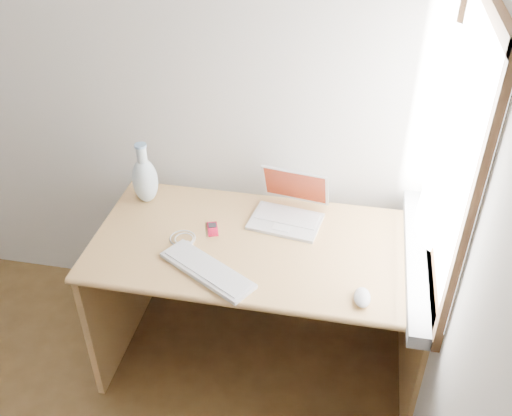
% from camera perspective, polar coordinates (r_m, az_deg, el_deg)
% --- Properties ---
extents(back_wall, '(3.50, 0.04, 2.60)m').
position_cam_1_polar(back_wall, '(2.91, -18.51, 13.08)').
color(back_wall, silver).
rests_on(back_wall, floor).
extents(window, '(0.11, 0.99, 1.10)m').
position_cam_1_polar(window, '(2.20, 18.52, 5.04)').
color(window, white).
rests_on(window, right_wall).
extents(desk, '(1.46, 0.73, 0.77)m').
position_cam_1_polar(desk, '(2.68, 0.80, -6.07)').
color(desk, tan).
rests_on(desk, floor).
extents(laptop, '(0.34, 0.30, 0.21)m').
position_cam_1_polar(laptop, '(2.59, 3.13, -0.08)').
color(laptop, silver).
rests_on(laptop, desk).
extents(external_keyboard, '(0.44, 0.33, 0.02)m').
position_cam_1_polar(external_keyboard, '(2.33, -4.90, -6.19)').
color(external_keyboard, white).
rests_on(external_keyboard, desk).
extents(mouse, '(0.07, 0.11, 0.04)m').
position_cam_1_polar(mouse, '(2.23, 10.58, -8.78)').
color(mouse, silver).
rests_on(mouse, desk).
extents(ipod, '(0.07, 0.11, 0.01)m').
position_cam_1_polar(ipod, '(2.55, -4.35, -2.10)').
color(ipod, '#A30B26').
rests_on(ipod, desk).
extents(cable_coil, '(0.13, 0.13, 0.01)m').
position_cam_1_polar(cable_coil, '(2.51, -7.35, -3.01)').
color(cable_coil, white).
rests_on(cable_coil, desk).
extents(remote, '(0.06, 0.09, 0.01)m').
position_cam_1_polar(remote, '(2.46, -7.25, -3.92)').
color(remote, white).
rests_on(remote, desk).
extents(vase, '(0.12, 0.12, 0.31)m').
position_cam_1_polar(vase, '(2.71, -11.06, 2.89)').
color(vase, white).
rests_on(vase, desk).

